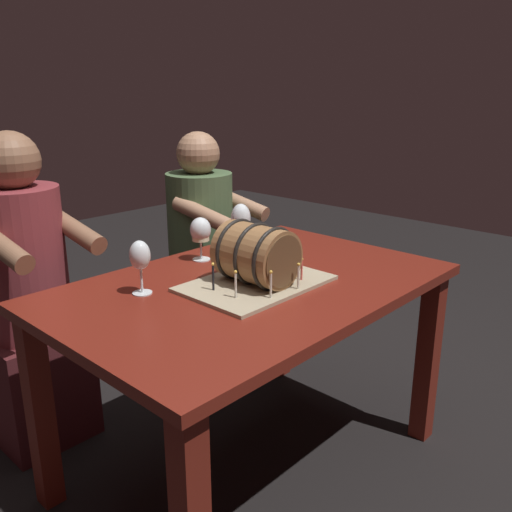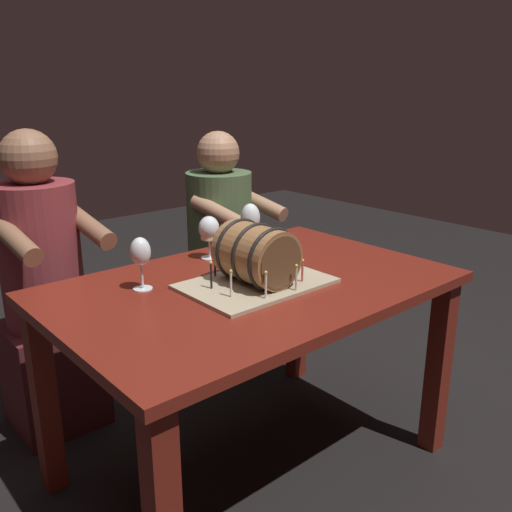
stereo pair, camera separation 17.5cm
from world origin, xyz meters
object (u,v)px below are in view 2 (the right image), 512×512
barrel_cake (256,258)px  wine_glass_rose (250,220)px  wine_glass_empty (141,253)px  person_seated_right (221,263)px  person_seated_left (46,302)px  wine_glass_white (209,230)px  dining_table (252,312)px

barrel_cake → wine_glass_rose: size_ratio=2.34×
wine_glass_empty → person_seated_right: 0.98m
wine_glass_empty → person_seated_left: 0.65m
wine_glass_rose → wine_glass_white: 0.17m
wine_glass_empty → wine_glass_white: wine_glass_empty is taller
dining_table → wine_glass_white: (0.05, 0.30, 0.22)m
dining_table → wine_glass_white: wine_glass_white is taller
wine_glass_white → person_seated_right: (0.38, 0.43, -0.31)m
wine_glass_rose → person_seated_left: 0.86m
wine_glass_white → person_seated_left: bearing=137.7°
barrel_cake → person_seated_right: size_ratio=0.41×
wine_glass_white → person_seated_right: 0.66m
wine_glass_rose → person_seated_right: bearing=65.1°
wine_glass_white → person_seated_left: person_seated_left is taller
barrel_cake → dining_table: bearing=70.3°
barrel_cake → wine_glass_empty: bearing=144.9°
wine_glass_empty → person_seated_right: (0.74, 0.56, -0.32)m
dining_table → wine_glass_rose: size_ratio=6.58×
barrel_cake → person_seated_left: (-0.42, 0.77, -0.27)m
dining_table → wine_glass_white: bearing=80.9°
wine_glass_empty → wine_glass_rose: bearing=7.4°
wine_glass_empty → person_seated_left: size_ratio=0.14×
wine_glass_rose → person_seated_left: bearing=141.9°
person_seated_left → person_seated_right: size_ratio=1.04×
wine_glass_white → person_seated_left: (-0.48, 0.43, -0.29)m
dining_table → barrel_cake: bearing=-109.7°
barrel_cake → wine_glass_empty: size_ratio=2.71×
person_seated_left → barrel_cake: bearing=-61.6°
dining_table → barrel_cake: 0.20m
wine_glass_rose → wine_glass_empty: wine_glass_rose is taller
person_seated_left → person_seated_right: person_seated_left is taller
barrel_cake → wine_glass_rose: (0.21, 0.28, 0.04)m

